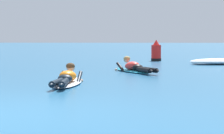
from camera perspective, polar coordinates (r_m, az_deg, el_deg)
The scene contains 5 objects.
ground_plane at distance 16.53m, azimuth -4.17°, elevation 0.05°, with size 120.00×120.00×0.00m, color #235B84.
surfer_near at distance 10.32m, azimuth -5.88°, elevation -1.60°, with size 0.64×2.51×0.53m.
surfer_far at distance 13.90m, azimuth 2.91°, elevation -0.11°, with size 1.48×2.44×0.54m.
whitewater_front at distance 18.30m, azimuth 13.87°, elevation 0.69°, with size 2.69×1.54×0.25m.
channel_marker_buoy at distance 20.38m, azimuth 5.76°, elevation 1.87°, with size 0.47×0.47×0.97m.
Camera 1 is at (2.02, -6.36, 1.14)m, focal length 70.42 mm.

